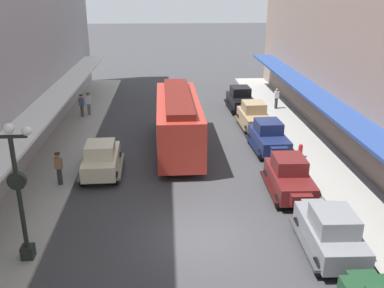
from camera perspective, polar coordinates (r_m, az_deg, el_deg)
ground_plane at (r=17.62m, az=1.17°, el=-12.38°), size 200.00×200.00×0.00m
sidewalk_left at (r=18.63m, az=-23.05°, el=-11.96°), size 3.00×60.00×0.15m
sidewalk_right at (r=19.59m, az=24.02°, el=-10.45°), size 3.00×60.00×0.15m
parked_car_0 at (r=30.35m, az=8.22°, el=3.75°), size 2.27×4.31×1.84m
parked_car_2 at (r=21.11m, az=12.75°, el=-4.16°), size 2.22×4.29×1.84m
parked_car_3 at (r=34.82m, az=6.44°, el=6.00°), size 2.26×4.30×1.84m
parked_car_4 at (r=23.22m, az=-11.89°, el=-1.77°), size 2.25×4.30×1.84m
parked_car_5 at (r=17.11m, az=17.83°, el=-10.85°), size 2.23×4.29×1.84m
parked_car_6 at (r=26.31m, az=10.12°, el=1.02°), size 2.29×4.31×1.84m
streetcar at (r=25.94m, az=-1.85°, el=3.28°), size 2.64×9.63×3.46m
lamp_post_with_clock at (r=16.00m, az=-22.02°, el=-5.39°), size 1.42×0.44×5.16m
fire_hydrant at (r=25.50m, az=14.14°, el=-0.85°), size 0.24×0.24×0.82m
pedestrian_0 at (r=33.72m, az=-13.50°, el=5.20°), size 0.36×0.28×1.67m
pedestrian_1 at (r=35.15m, az=11.10°, el=5.96°), size 0.36×0.24×1.64m
pedestrian_2 at (r=22.26m, az=-17.20°, el=-3.09°), size 0.36×0.28×1.67m
pedestrian_3 at (r=33.38m, az=-14.37°, el=4.97°), size 0.36×0.28×1.67m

